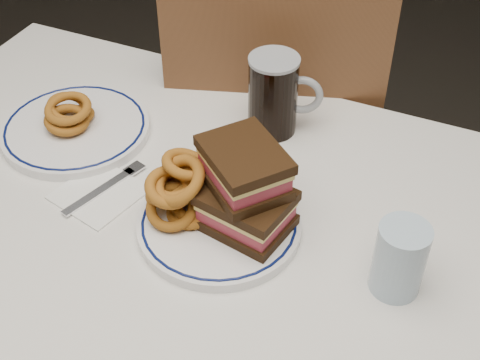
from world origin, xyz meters
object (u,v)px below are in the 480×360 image
at_px(beer_mug, 275,94).
at_px(reuben_sandwich, 245,189).
at_px(chair_far, 274,138).
at_px(main_plate, 219,224).
at_px(far_plate, 76,129).

bearing_deg(beer_mug, reuben_sandwich, -77.71).
xyz_separation_m(chair_far, beer_mug, (0.09, -0.24, 0.30)).
xyz_separation_m(main_plate, far_plate, (-0.35, 0.12, 0.00)).
distance_m(chair_far, main_plate, 0.58).
height_order(beer_mug, far_plate, beer_mug).
height_order(chair_far, reuben_sandwich, chair_far).
relative_size(chair_far, far_plate, 3.52).
distance_m(main_plate, reuben_sandwich, 0.09).
relative_size(main_plate, far_plate, 0.95).
relative_size(beer_mug, far_plate, 0.56).
bearing_deg(far_plate, main_plate, -18.10).
distance_m(chair_far, beer_mug, 0.39).
distance_m(main_plate, beer_mug, 0.29).
relative_size(reuben_sandwich, far_plate, 0.62).
bearing_deg(far_plate, reuben_sandwich, -14.10).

